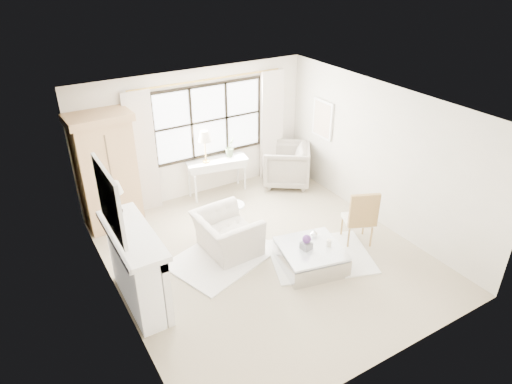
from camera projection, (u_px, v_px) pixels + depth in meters
floor at (266, 256)px, 8.02m from camera, size 5.50×5.50×0.00m
ceiling at (268, 107)px, 6.72m from camera, size 5.50×5.50×0.00m
wall_back at (196, 134)px, 9.44m from camera, size 5.00×0.00×5.00m
wall_front at (392, 283)px, 5.30m from camera, size 5.00×0.00×5.00m
wall_left at (112, 232)px, 6.24m from camera, size 0.00×5.50×5.50m
wall_right at (380, 155)px, 8.50m from camera, size 0.00×5.50×5.50m
window_pane at (209, 121)px, 9.44m from camera, size 2.40×0.02×1.50m
window_frame at (209, 121)px, 9.43m from camera, size 2.50×0.04×1.50m
curtain_rod at (208, 80)px, 8.98m from camera, size 3.30×0.04×0.04m
curtain_left at (142, 153)px, 8.88m from camera, size 0.55×0.10×2.47m
curtain_right at (272, 125)px, 10.23m from camera, size 0.55×0.10×2.47m
fireplace at (135, 268)px, 6.68m from camera, size 0.58×1.66×1.26m
mirror_frame at (109, 200)px, 6.02m from camera, size 0.05×1.15×0.95m
mirror_glass at (111, 200)px, 6.03m from camera, size 0.02×1.00×0.80m
art_frame at (323, 119)px, 9.67m from camera, size 0.04×0.62×0.82m
art_canvas at (322, 119)px, 9.66m from camera, size 0.01×0.52×0.72m
mantel_lamp at (115, 189)px, 6.69m from camera, size 0.22×0.22×0.51m
armoire at (107, 171)px, 8.40m from camera, size 1.15×0.75×2.24m
console_table at (217, 176)px, 9.85m from camera, size 1.36×0.68×0.80m
console_lamp at (205, 137)px, 9.28m from camera, size 0.28×0.28×0.69m
orchid_plant at (230, 147)px, 9.72m from camera, size 0.30×0.28×0.43m
side_table at (234, 212)px, 8.67m from camera, size 0.40×0.40×0.51m
rug_left at (223, 256)px, 7.97m from camera, size 2.07×1.74×0.03m
rug_right at (320, 256)px, 7.97m from camera, size 2.05×1.79×0.03m
club_armchair at (227, 233)px, 7.99m from camera, size 1.00×1.13×0.71m
wingback_chair at (286, 165)px, 10.23m from camera, size 1.40×1.39×0.92m
french_chair at (357, 227)px, 8.24m from camera, size 0.63×0.64×1.08m
coffee_table at (310, 257)px, 7.67m from camera, size 1.19×1.19×0.38m
planter_box at (306, 246)px, 7.52m from camera, size 0.18×0.18×0.12m
planter_flowers at (307, 239)px, 7.46m from camera, size 0.15×0.15×0.15m
pillar_candle at (329, 243)px, 7.59m from camera, size 0.09×0.09×0.12m
coffee_vase at (314, 233)px, 7.83m from camera, size 0.15×0.15×0.14m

